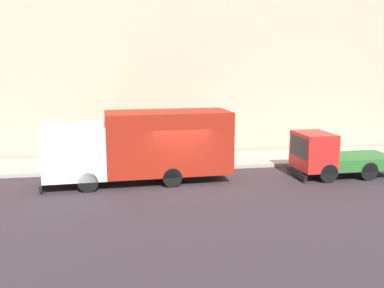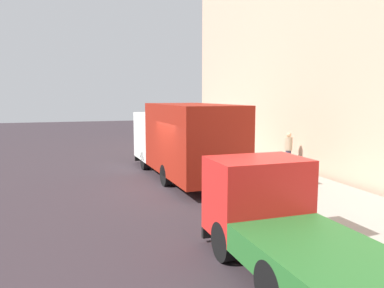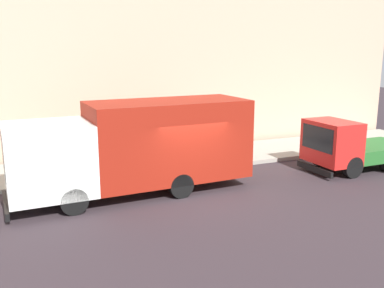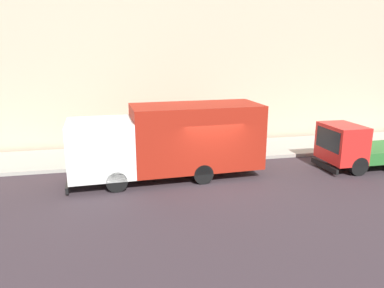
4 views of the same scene
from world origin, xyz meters
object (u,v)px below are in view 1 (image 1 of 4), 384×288
at_px(street_sign_post, 160,137).
at_px(large_utility_truck, 142,145).
at_px(pedestrian_standing, 114,151).
at_px(traffic_cone_orange, 70,164).
at_px(small_flatbed_truck, 332,156).
at_px(pedestrian_walking, 147,140).

bearing_deg(street_sign_post, large_utility_truck, 153.75).
xyz_separation_m(pedestrian_standing, street_sign_post, (-0.21, -2.27, 0.69)).
bearing_deg(traffic_cone_orange, small_flatbed_truck, -101.18).
distance_m(pedestrian_standing, street_sign_post, 2.39).
height_order(small_flatbed_truck, pedestrian_walking, small_flatbed_truck).
xyz_separation_m(traffic_cone_orange, street_sign_post, (0.10, -4.38, 1.22)).
height_order(pedestrian_walking, traffic_cone_orange, pedestrian_walking).
bearing_deg(traffic_cone_orange, pedestrian_standing, -81.63).
bearing_deg(traffic_cone_orange, pedestrian_walking, -53.00).
distance_m(small_flatbed_truck, pedestrian_standing, 10.52).
relative_size(pedestrian_walking, street_sign_post, 0.64).
distance_m(small_flatbed_truck, street_sign_post, 8.31).
xyz_separation_m(large_utility_truck, street_sign_post, (1.95, -0.96, 0.02)).
distance_m(traffic_cone_orange, street_sign_post, 4.55).
bearing_deg(small_flatbed_truck, street_sign_post, 71.29).
bearing_deg(pedestrian_standing, large_utility_truck, -150.07).
bearing_deg(pedestrian_walking, small_flatbed_truck, -102.73).
bearing_deg(street_sign_post, pedestrian_walking, 8.73).
height_order(pedestrian_walking, pedestrian_standing, pedestrian_walking).
distance_m(large_utility_truck, traffic_cone_orange, 4.07).
height_order(large_utility_truck, street_sign_post, large_utility_truck).
xyz_separation_m(pedestrian_standing, traffic_cone_orange, (-0.31, 2.11, -0.53)).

